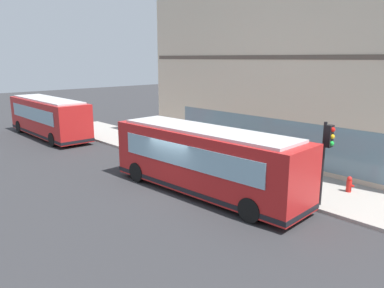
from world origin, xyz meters
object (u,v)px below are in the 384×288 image
Objects in this scene: fire_hydrant at (349,184)px; pedestrian_by_light_pole at (136,132)px; city_bus_far_down_street at (49,118)px; pedestrian_walking_along_curb at (225,145)px; traffic_light_near_corner at (327,148)px; city_bus_nearside at (205,161)px.

pedestrian_by_light_pole is (-2.11, 14.02, 0.69)m from fire_hydrant.
city_bus_far_down_street is 6.05× the size of pedestrian_walking_along_curb.
city_bus_far_down_street reaches higher than pedestrian_by_light_pole.
city_bus_nearside is at bearing 115.62° from traffic_light_near_corner.
traffic_light_near_corner is (2.31, -22.21, 1.05)m from city_bus_far_down_street.
pedestrian_by_light_pole is at bearing 74.56° from city_bus_nearside.
fire_hydrant is at bearing -81.43° from pedestrian_by_light_pole.
city_bus_nearside is 6.10× the size of pedestrian_walking_along_curb.
pedestrian_by_light_pole is 1.09× the size of pedestrian_walking_along_curb.
traffic_light_near_corner reaches higher than city_bus_far_down_street.
city_bus_far_down_street is at bearing 90.19° from city_bus_nearside.
city_bus_far_down_street is at bearing 107.22° from pedestrian_walking_along_curb.
city_bus_far_down_street is (-0.06, 17.50, 0.00)m from city_bus_nearside.
pedestrian_by_light_pole is at bearing 106.48° from pedestrian_walking_along_curb.
pedestrian_walking_along_curb is at bearing 31.80° from city_bus_nearside.
traffic_light_near_corner is 7.97m from pedestrian_walking_along_curb.
city_bus_far_down_street is 15.41m from pedestrian_walking_along_curb.
fire_hydrant is at bearing -88.61° from pedestrian_walking_along_curb.
fire_hydrant is (4.74, -22.21, -1.04)m from city_bus_far_down_street.
city_bus_nearside is at bearing -105.44° from pedestrian_by_light_pole.
pedestrian_walking_along_curb is (1.93, -6.52, -0.09)m from pedestrian_by_light_pole.
pedestrian_walking_along_curb is at bearing 91.39° from fire_hydrant.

